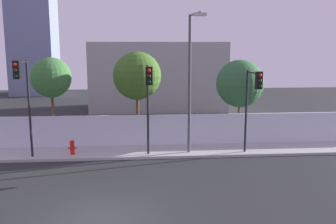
{
  "coord_description": "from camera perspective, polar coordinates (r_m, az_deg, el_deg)",
  "views": [
    {
      "loc": [
        1.35,
        -12.34,
        5.99
      ],
      "look_at": [
        2.88,
        6.5,
        2.64
      ],
      "focal_mm": 40.34,
      "sensor_mm": 36.0,
      "label": 1
    }
  ],
  "objects": [
    {
      "name": "traffic_light_left",
      "position": [
        19.29,
        -2.97,
        3.12
      ],
      "size": [
        0.35,
        1.67,
        4.82
      ],
      "color": "black",
      "rests_on": "sidewalk"
    },
    {
      "name": "ground_plane",
      "position": [
        13.79,
        -10.18,
        -15.87
      ],
      "size": [
        80.0,
        80.0,
        0.0
      ],
      "primitive_type": "plane",
      "color": "#262829"
    },
    {
      "name": "traffic_light_center",
      "position": [
        20.34,
        -21.07,
        3.32
      ],
      "size": [
        0.46,
        1.21,
        5.11
      ],
      "color": "black",
      "rests_on": "sidewalk"
    },
    {
      "name": "roadside_tree_rightmost",
      "position": [
        23.62,
        10.8,
        4.24
      ],
      "size": [
        2.92,
        2.92,
        5.14
      ],
      "color": "brown",
      "rests_on": "ground"
    },
    {
      "name": "perimeter_wall",
      "position": [
        22.43,
        -7.98,
        -2.78
      ],
      "size": [
        36.0,
        0.18,
        1.8
      ],
      "primitive_type": "cube",
      "color": "silver",
      "rests_on": "sidewalk"
    },
    {
      "name": "roadside_tree_midleft",
      "position": [
        23.29,
        -17.24,
        4.96
      ],
      "size": [
        2.37,
        2.37,
        5.31
      ],
      "color": "brown",
      "rests_on": "ground"
    },
    {
      "name": "roadside_tree_midright",
      "position": [
        22.73,
        -4.69,
        5.45
      ],
      "size": [
        2.89,
        2.89,
        5.64
      ],
      "color": "brown",
      "rests_on": "ground"
    },
    {
      "name": "fire_hydrant",
      "position": [
        21.14,
        -14.27,
        -5.1
      ],
      "size": [
        0.44,
        0.26,
        0.8
      ],
      "color": "red",
      "rests_on": "sidewalk"
    },
    {
      "name": "traffic_light_right",
      "position": [
        20.33,
        12.72,
        2.67
      ],
      "size": [
        0.51,
        1.42,
        4.53
      ],
      "color": "black",
      "rests_on": "sidewalk"
    },
    {
      "name": "street_lamp_curbside",
      "position": [
        20.07,
        3.47,
        5.85
      ],
      "size": [
        0.62,
        2.18,
        7.43
      ],
      "color": "#4C4C51",
      "rests_on": "sidewalk"
    },
    {
      "name": "low_building_distant",
      "position": [
        36.0,
        -1.58,
        5.5
      ],
      "size": [
        12.43,
        6.0,
        6.28
      ],
      "primitive_type": "cube",
      "color": "#9D9D9D",
      "rests_on": "ground"
    },
    {
      "name": "sidewalk",
      "position": [
        21.42,
        -8.11,
        -6.09
      ],
      "size": [
        36.0,
        2.4,
        0.15
      ],
      "primitive_type": "cube",
      "color": "#ABABAB",
      "rests_on": "ground"
    }
  ]
}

